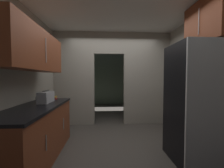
# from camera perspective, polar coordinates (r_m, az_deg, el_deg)

# --- Properties ---
(ground) EXTENTS (20.00, 20.00, 0.00)m
(ground) POSITION_cam_1_polar(r_m,az_deg,el_deg) (3.02, 1.86, -24.20)
(ground) COLOR #47423D
(kitchen_overhead_slab) EXTENTS (3.77, 6.78, 0.06)m
(kitchen_overhead_slab) POSITION_cam_1_polar(r_m,az_deg,el_deg) (3.39, 1.27, 25.85)
(kitchen_overhead_slab) COLOR silver
(kitchen_partition) EXTENTS (3.37, 0.12, 2.67)m
(kitchen_partition) POSITION_cam_1_polar(r_m,az_deg,el_deg) (4.09, 0.57, 3.26)
(kitchen_partition) COLOR #9E998C
(kitchen_partition) RESTS_ON ground
(adjoining_room_shell) EXTENTS (3.37, 3.30, 2.67)m
(adjoining_room_shell) POSITION_cam_1_polar(r_m,az_deg,el_deg) (6.26, -0.90, 2.29)
(adjoining_room_shell) COLOR slate
(adjoining_room_shell) RESTS_ON ground
(kitchen_flank_left) EXTENTS (0.10, 3.89, 2.67)m
(kitchen_flank_left) POSITION_cam_1_polar(r_m,az_deg,el_deg) (2.61, -38.20, 1.51)
(kitchen_flank_left) COLOR #9E998C
(kitchen_flank_left) RESTS_ON ground
(refrigerator) EXTENTS (0.81, 0.76, 1.90)m
(refrigerator) POSITION_cam_1_polar(r_m,az_deg,el_deg) (2.66, 31.57, -6.70)
(refrigerator) COLOR black
(refrigerator) RESTS_ON ground
(lower_cabinet_run) EXTENTS (0.66, 1.82, 0.90)m
(lower_cabinet_run) POSITION_cam_1_polar(r_m,az_deg,el_deg) (2.72, -28.60, -17.30)
(lower_cabinet_run) COLOR brown
(lower_cabinet_run) RESTS_ON ground
(upper_cabinet_counterside) EXTENTS (0.36, 1.64, 0.65)m
(upper_cabinet_counterside) POSITION_cam_1_polar(r_m,az_deg,el_deg) (2.60, -29.22, 11.97)
(upper_cabinet_counterside) COLOR brown
(upper_cabinet_fridgeside) EXTENTS (0.36, 0.89, 0.72)m
(upper_cabinet_fridgeside) POSITION_cam_1_polar(r_m,az_deg,el_deg) (3.00, 35.02, 20.19)
(upper_cabinet_fridgeside) COLOR brown
(boombox) EXTENTS (0.19, 0.39, 0.23)m
(boombox) POSITION_cam_1_polar(r_m,az_deg,el_deg) (2.87, -25.47, -4.88)
(boombox) COLOR #B2B2B7
(boombox) RESTS_ON lower_cabinet_run
(book_stack) EXTENTS (0.15, 0.18, 0.08)m
(book_stack) POSITION_cam_1_polar(r_m,az_deg,el_deg) (3.16, -22.96, -5.38)
(book_stack) COLOR #2D609E
(book_stack) RESTS_ON lower_cabinet_run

